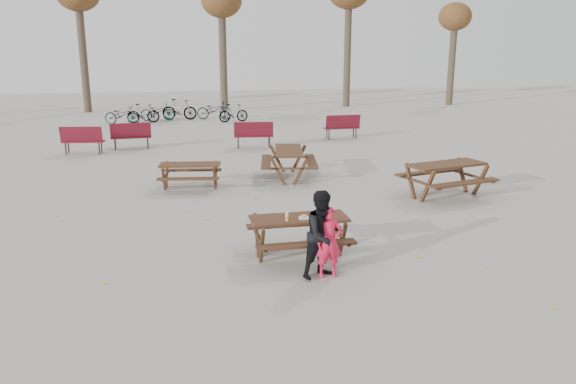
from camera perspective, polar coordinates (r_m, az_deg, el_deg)
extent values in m
plane|color=gray|center=(10.64, 1.11, -6.56)|extent=(80.00, 80.00, 0.00)
cube|color=#392014|center=(10.39, 1.13, -2.70)|extent=(1.80, 0.70, 0.05)
cube|color=#392014|center=(9.94, 1.90, -5.37)|extent=(1.80, 0.25, 0.05)
cube|color=#392014|center=(11.04, 0.43, -3.28)|extent=(1.80, 0.25, 0.05)
cylinder|color=#392014|center=(10.10, -2.66, -5.55)|extent=(0.08, 0.08, 0.73)
cylinder|color=#392014|center=(10.66, -3.18, -4.45)|extent=(0.08, 0.08, 0.73)
cylinder|color=#392014|center=(10.43, 5.53, -4.94)|extent=(0.08, 0.08, 0.73)
cylinder|color=#392014|center=(10.97, 4.60, -3.91)|extent=(0.08, 0.08, 0.73)
cube|color=white|center=(10.28, 1.63, -2.67)|extent=(0.18, 0.11, 0.03)
ellipsoid|color=tan|center=(10.26, 1.63, -2.44)|extent=(0.14, 0.06, 0.05)
cylinder|color=silver|center=(10.16, -0.09, -2.53)|extent=(0.06, 0.06, 0.15)
cylinder|color=orange|center=(10.16, -0.09, -2.63)|extent=(0.07, 0.07, 0.05)
cylinder|color=white|center=(10.13, -0.09, -2.07)|extent=(0.03, 0.03, 0.02)
imported|color=#E31C43|center=(9.57, 4.19, -5.10)|extent=(0.46, 0.31, 1.25)
imported|color=black|center=(9.51, 3.60, -4.32)|extent=(0.92, 0.83, 1.53)
imported|color=black|center=(29.41, -16.52, 7.49)|extent=(1.89, 1.19, 0.94)
imported|color=black|center=(29.79, -14.49, 7.75)|extent=(1.65, 0.58, 0.97)
imported|color=black|center=(30.56, -13.12, 7.95)|extent=(1.81, 0.75, 0.93)
imported|color=black|center=(30.62, -10.97, 8.24)|extent=(1.90, 0.90, 1.10)
imported|color=black|center=(30.52, -7.50, 8.26)|extent=(1.99, 1.18, 0.99)
imported|color=black|center=(29.32, -5.56, 8.00)|extent=(1.62, 0.78, 0.94)
cylinder|color=#382B21|center=(35.49, -20.07, 12.70)|extent=(0.44, 0.44, 6.30)
cylinder|color=#382B21|center=(34.33, -6.60, 13.14)|extent=(0.44, 0.44, 5.95)
ellipsoid|color=brown|center=(34.41, -6.78, 18.81)|extent=(2.38, 2.38, 2.02)
cylinder|color=#382B21|center=(36.92, 6.05, 13.80)|extent=(0.44, 0.44, 6.65)
cylinder|color=#382B21|center=(39.19, 16.28, 12.34)|extent=(0.44, 0.44, 5.25)
ellipsoid|color=brown|center=(39.21, 16.61, 16.71)|extent=(2.10, 2.10, 1.79)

